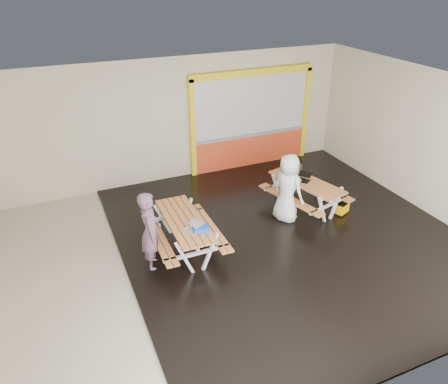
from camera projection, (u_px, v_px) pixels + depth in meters
name	position (u px, v px, depth m)	size (l,w,h in m)	color
room	(242.00, 179.00, 8.71)	(10.02, 8.02, 3.52)	beige
deck	(288.00, 235.00, 9.96)	(7.50, 7.98, 0.05)	black
kiosk	(251.00, 122.00, 12.81)	(3.88, 0.16, 3.00)	#E74823
picnic_table_left	(185.00, 227.00, 9.15)	(1.44, 2.09, 0.83)	#DD8646
picnic_table_right	(306.00, 188.00, 10.79)	(1.85, 2.31, 0.81)	#DD8646
person_left	(150.00, 231.00, 8.59)	(0.64, 0.42, 1.74)	#6F4E67
person_right	(288.00, 189.00, 10.27)	(0.85, 0.55, 1.74)	white
laptop_left	(193.00, 228.00, 8.69)	(0.41, 0.39, 0.15)	silver
laptop_right	(303.00, 178.00, 10.75)	(0.49, 0.48, 0.16)	black
blue_pouch	(201.00, 228.00, 8.67)	(0.32, 0.22, 0.09)	blue
toolbox	(294.00, 168.00, 11.17)	(0.46, 0.33, 0.24)	black
backpack	(296.00, 164.00, 11.75)	(0.28, 0.20, 0.43)	black
dark_case	(282.00, 212.00, 10.70)	(0.38, 0.29, 0.14)	black
fluke_bag	(342.00, 208.00, 10.73)	(0.45, 0.38, 0.33)	black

